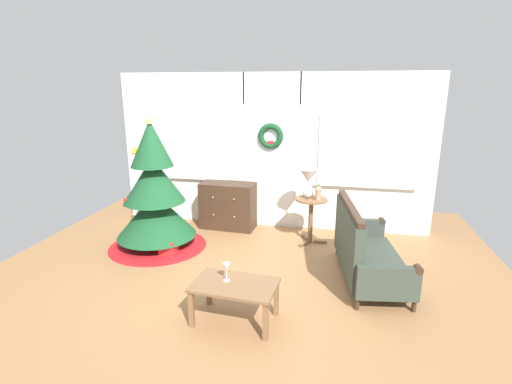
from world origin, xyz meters
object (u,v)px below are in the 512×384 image
dresser_cabinet (228,206)px  table_lamp (308,179)px  flower_vase (318,193)px  gift_box (169,248)px  christmas_tree (155,199)px  coffee_table (235,289)px  settee_sofa (363,250)px  wine_glass (226,268)px  side_table (311,212)px

dresser_cabinet → table_lamp: table_lamp is taller
flower_vase → gift_box: bearing=-157.9°
christmas_tree → flower_vase: 2.40m
coffee_table → gift_box: coffee_table is taller
settee_sofa → flower_vase: (-0.61, 0.97, 0.44)m
christmas_tree → wine_glass: christmas_tree is taller
wine_glass → gift_box: bearing=133.3°
settee_sofa → side_table: (-0.71, 1.03, 0.12)m
dresser_cabinet → gift_box: bearing=-112.7°
christmas_tree → table_lamp: 2.28m
table_lamp → christmas_tree: bearing=-163.7°
table_lamp → settee_sofa: bearing=-54.2°
side_table → gift_box: (-1.94, -0.89, -0.38)m
christmas_tree → dresser_cabinet: christmas_tree is taller
christmas_tree → gift_box: (0.30, -0.29, -0.62)m
table_lamp → flower_vase: bearing=-32.0°
dresser_cabinet → coffee_table: 2.72m
settee_sofa → table_lamp: 1.45m
table_lamp → dresser_cabinet: bearing=166.0°
gift_box → christmas_tree: bearing=136.2°
dresser_cabinet → side_table: (1.41, -0.38, 0.11)m
dresser_cabinet → settee_sofa: bearing=-33.6°
wine_glass → gift_box: (-1.23, 1.30, -0.45)m
flower_vase → gift_box: size_ratio=1.54×
side_table → gift_box: side_table is taller
side_table → settee_sofa: bearing=-55.4°
wine_glass → dresser_cabinet: bearing=105.2°
coffee_table → flower_vase: bearing=71.7°
christmas_tree → side_table: bearing=15.0°
coffee_table → side_table: bearing=74.5°
settee_sofa → table_lamp: table_lamp is taller
flower_vase → dresser_cabinet: bearing=163.9°
settee_sofa → side_table: settee_sofa is taller
christmas_tree → wine_glass: 2.21m
gift_box → settee_sofa: bearing=-3.0°
table_lamp → coffee_table: 2.42m
coffee_table → settee_sofa: bearing=42.2°
christmas_tree → flower_vase: christmas_tree is taller
wine_glass → gift_box: wine_glass is taller
settee_sofa → table_lamp: bearing=125.8°
coffee_table → christmas_tree: bearing=134.8°
settee_sofa → coffee_table: settee_sofa is taller
side_table → coffee_table: side_table is taller
coffee_table → gift_box: 1.90m
table_lamp → gift_box: 2.27m
dresser_cabinet → table_lamp: size_ratio=2.11×
dresser_cabinet → side_table: 1.46m
side_table → christmas_tree: bearing=-165.0°
wine_glass → table_lamp: bearing=73.7°
side_table → gift_box: size_ratio=3.09×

